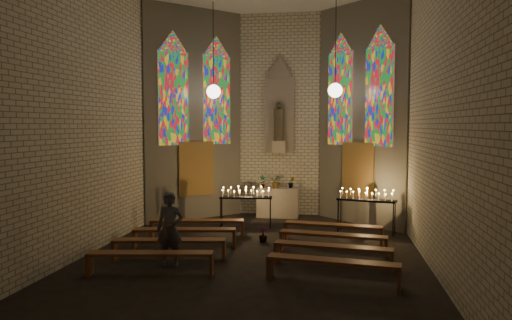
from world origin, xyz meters
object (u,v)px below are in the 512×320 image
(aisle_flower_pot, at_px, (263,235))
(visitor, at_px, (170,229))
(votive_stand_left, at_px, (246,195))
(votive_stand_right, at_px, (366,197))
(altar, at_px, (278,203))

(aisle_flower_pot, distance_m, visitor, 3.14)
(votive_stand_left, xyz_separation_m, votive_stand_right, (3.61, -0.29, 0.05))
(aisle_flower_pot, relative_size, votive_stand_left, 0.25)
(votive_stand_left, distance_m, votive_stand_right, 3.62)
(altar, xyz_separation_m, visitor, (-1.71, -6.28, 0.33))
(aisle_flower_pot, bearing_deg, visitor, -124.29)
(aisle_flower_pot, height_order, visitor, visitor)
(votive_stand_left, bearing_deg, votive_stand_right, -10.81)
(altar, relative_size, aisle_flower_pot, 3.38)
(votive_stand_right, distance_m, visitor, 6.14)
(aisle_flower_pot, relative_size, votive_stand_right, 0.24)
(votive_stand_left, height_order, visitor, visitor)
(visitor, bearing_deg, aisle_flower_pot, 54.05)
(votive_stand_left, bearing_deg, altar, 61.20)
(altar, xyz_separation_m, aisle_flower_pot, (0.03, -3.73, -0.29))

